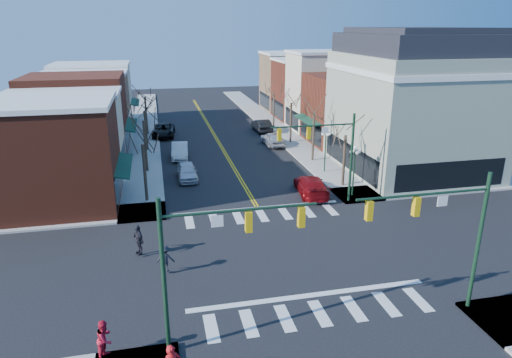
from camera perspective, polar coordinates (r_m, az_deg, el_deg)
ground at (r=28.73m, az=3.68°, el=-9.43°), size 160.00×160.00×0.00m
sidewalk_left at (r=46.30m, az=-13.84°, el=1.28°), size 3.50×70.00×0.15m
sidewalk_right at (r=48.97m, az=7.05°, el=2.65°), size 3.50×70.00×0.15m
bldg_left_brick_a at (r=38.16m, az=-24.60°, el=2.53°), size 10.00×8.50×8.00m
bldg_left_stucco_a at (r=45.60m, az=-22.73°, el=4.89°), size 10.00×7.00×7.50m
bldg_left_brick_b at (r=53.23m, az=-21.44°, el=7.42°), size 10.00×9.00×8.50m
bldg_left_tan at (r=61.34m, az=-20.35°, el=8.57°), size 10.00×7.50×7.80m
bldg_left_stucco_b at (r=68.91m, az=-19.60°, el=9.83°), size 10.00×8.00×8.20m
bldg_right_brick_a at (r=55.78m, az=11.87°, el=8.52°), size 10.00×8.50×8.00m
bldg_right_stucco at (r=62.68m, az=9.02°, el=10.71°), size 10.00×7.00×10.00m
bldg_right_brick_b at (r=69.75m, az=6.73°, el=10.99°), size 10.00×8.00×8.50m
bldg_right_tan at (r=77.25m, az=4.77°, el=11.98°), size 10.00×8.00×9.00m
victorian_corner at (r=45.99m, az=18.98°, el=9.15°), size 12.25×14.25×13.30m
traffic_mast_near_left at (r=19.13m, az=-6.03°, el=-8.91°), size 6.60×0.28×7.20m
traffic_mast_near_right at (r=22.96m, az=22.76°, el=-5.46°), size 6.60×0.28×7.20m
traffic_mast_far_right at (r=35.29m, az=9.19°, el=4.01°), size 6.60×0.28×7.20m
lamppost_corner at (r=37.75m, az=12.20°, el=2.04°), size 0.36×0.36×4.33m
lamppost_midblock at (r=43.51m, az=8.69°, el=4.46°), size 0.36×0.36×4.33m
tree_left_a at (r=37.01m, az=-13.71°, el=0.64°), size 0.24×0.24×4.76m
tree_left_b at (r=44.66m, az=-13.65°, el=3.93°), size 0.24×0.24×5.04m
tree_left_c at (r=52.50m, az=-13.57°, el=5.84°), size 0.24×0.24×4.55m
tree_left_d at (r=60.31m, az=-13.54°, el=7.65°), size 0.24×0.24×4.90m
tree_right_a at (r=40.20m, az=10.94°, el=2.18°), size 0.24×0.24×4.62m
tree_right_b at (r=47.31m, az=7.17°, el=5.22°), size 0.24×0.24×5.18m
tree_right_c at (r=54.75m, az=4.37°, el=6.98°), size 0.24×0.24×4.83m
tree_right_d at (r=62.29m, az=2.23°, el=8.53°), size 0.24×0.24×4.97m
car_left_near at (r=42.35m, az=-8.63°, el=0.96°), size 1.80×4.42×1.50m
car_left_mid at (r=49.35m, az=-9.50°, el=3.52°), size 2.02×4.92×1.58m
car_left_far at (r=59.34m, az=-11.49°, el=5.98°), size 3.17×5.96×1.59m
car_right_near at (r=38.34m, az=6.91°, el=-0.82°), size 2.78×5.62×1.57m
car_right_mid at (r=53.76m, az=2.08°, el=5.04°), size 2.26×4.85×1.61m
car_right_far at (r=60.74m, az=0.73°, el=6.69°), size 1.97×5.13×1.67m
pedestrian_red_b at (r=21.25m, az=-18.36°, el=-18.45°), size 0.93×1.04×1.77m
pedestrian_dark_a at (r=28.96m, az=-14.49°, el=-7.35°), size 0.94×1.20×1.91m
pedestrian_dark_b at (r=26.75m, az=-11.29°, el=-9.73°), size 1.11×0.73×1.62m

